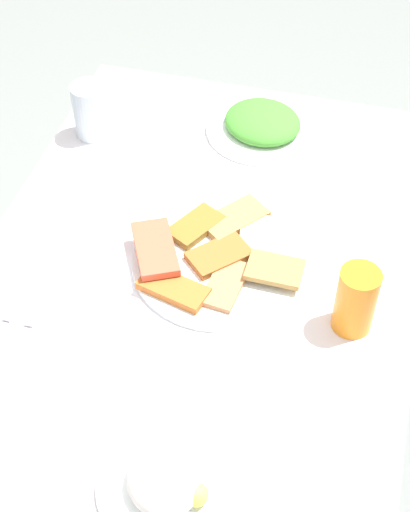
# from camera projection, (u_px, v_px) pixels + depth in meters

# --- Properties ---
(ground_plane) EXTENTS (6.00, 6.00, 0.00)m
(ground_plane) POSITION_uv_depth(u_px,v_px,m) (198.00, 476.00, 1.89)
(ground_plane) COLOR gray
(dining_table) EXTENTS (1.13, 0.76, 0.75)m
(dining_table) POSITION_uv_depth(u_px,v_px,m) (196.00, 303.00, 1.41)
(dining_table) COLOR white
(dining_table) RESTS_ON ground_plane
(pide_platter) EXTENTS (0.32, 0.32, 0.04)m
(pide_platter) POSITION_uv_depth(u_px,v_px,m) (217.00, 257.00, 1.35)
(pide_platter) COLOR white
(pide_platter) RESTS_ON dining_table
(salad_plate_greens) EXTENTS (0.23, 0.23, 0.05)m
(salad_plate_greens) POSITION_uv_depth(u_px,v_px,m) (262.00, 124.00, 1.61)
(salad_plate_greens) COLOR white
(salad_plate_greens) RESTS_ON dining_table
(salad_plate_rice) EXTENTS (0.19, 0.19, 0.07)m
(salad_plate_rice) POSITION_uv_depth(u_px,v_px,m) (167.00, 481.00, 1.05)
(salad_plate_rice) COLOR white
(salad_plate_rice) RESTS_ON dining_table
(soda_can) EXTENTS (0.07, 0.07, 0.12)m
(soda_can) POSITION_uv_depth(u_px,v_px,m) (356.00, 300.00, 1.22)
(soda_can) COLOR orange
(soda_can) RESTS_ON dining_table
(drinking_glass) EXTENTS (0.07, 0.07, 0.12)m
(drinking_glass) POSITION_uv_depth(u_px,v_px,m) (90.00, 111.00, 1.57)
(drinking_glass) COLOR silver
(drinking_glass) RESTS_ON dining_table
(paper_napkin) EXTENTS (0.17, 0.17, 0.00)m
(paper_napkin) POSITION_uv_depth(u_px,v_px,m) (38.00, 285.00, 1.32)
(paper_napkin) COLOR white
(paper_napkin) RESTS_ON dining_table
(fork) EXTENTS (0.18, 0.02, 0.00)m
(fork) POSITION_uv_depth(u_px,v_px,m) (47.00, 285.00, 1.32)
(fork) COLOR silver
(fork) RESTS_ON paper_napkin
(spoon) EXTENTS (0.17, 0.01, 0.00)m
(spoon) POSITION_uv_depth(u_px,v_px,m) (28.00, 281.00, 1.32)
(spoon) COLOR silver
(spoon) RESTS_ON paper_napkin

